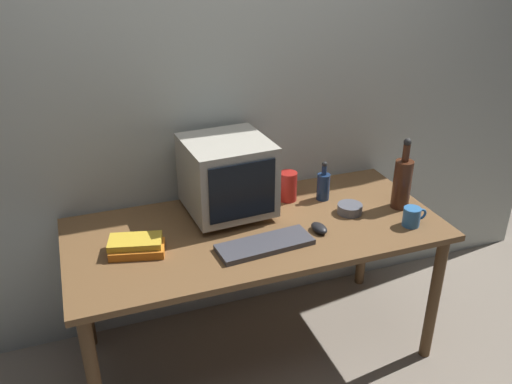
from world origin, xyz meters
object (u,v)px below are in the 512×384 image
(bottle_short, at_px, (323,185))
(mug, at_px, (412,217))
(keyboard, at_px, (265,245))
(metal_canister, at_px, (288,186))
(book_stack, at_px, (136,246))
(computer_mouse, at_px, (319,228))
(bottle_tall, at_px, (402,182))
(crt_monitor, at_px, (227,176))
(cd_spindle, at_px, (350,209))

(bottle_short, distance_m, mug, 0.47)
(keyboard, relative_size, mug, 3.50)
(metal_canister, bearing_deg, book_stack, -163.47)
(computer_mouse, distance_m, bottle_tall, 0.50)
(keyboard, bearing_deg, crt_monitor, 94.39)
(crt_monitor, xyz_separation_m, computer_mouse, (0.33, -0.31, -0.17))
(crt_monitor, xyz_separation_m, metal_canister, (0.32, 0.03, -0.12))
(crt_monitor, height_order, metal_canister, crt_monitor)
(bottle_tall, distance_m, cd_spindle, 0.29)
(bottle_tall, height_order, metal_canister, bottle_tall)
(bottle_tall, relative_size, metal_canister, 2.39)
(bottle_tall, xyz_separation_m, mug, (-0.05, -0.18, -0.09))
(bottle_tall, xyz_separation_m, bottle_short, (-0.32, 0.21, -0.06))
(bottle_tall, height_order, bottle_short, bottle_tall)
(book_stack, height_order, mug, mug)
(cd_spindle, distance_m, metal_canister, 0.33)
(bottle_short, bearing_deg, book_stack, -169.23)
(bottle_tall, height_order, cd_spindle, bottle_tall)
(metal_canister, bearing_deg, computer_mouse, -88.34)
(mug, bearing_deg, bottle_short, 124.78)
(bottle_tall, relative_size, book_stack, 1.43)
(bottle_short, bearing_deg, keyboard, -143.27)
(crt_monitor, height_order, bottle_short, crt_monitor)
(bottle_tall, height_order, mug, bottle_tall)
(crt_monitor, distance_m, bottle_short, 0.51)
(bottle_tall, bearing_deg, mug, -106.43)
(bottle_short, bearing_deg, bottle_tall, -32.92)
(computer_mouse, bearing_deg, keyboard, -178.39)
(bottle_tall, bearing_deg, metal_canister, 152.16)
(computer_mouse, xyz_separation_m, metal_canister, (-0.01, 0.34, 0.06))
(crt_monitor, xyz_separation_m, mug, (0.76, -0.41, -0.15))
(crt_monitor, height_order, book_stack, crt_monitor)
(metal_canister, bearing_deg, mug, -44.90)
(bottle_tall, bearing_deg, keyboard, -170.90)
(crt_monitor, xyz_separation_m, book_stack, (-0.47, -0.21, -0.16))
(book_stack, height_order, cd_spindle, book_stack)
(crt_monitor, bearing_deg, bottle_tall, -15.92)
(metal_canister, bearing_deg, keyboard, -125.20)
(keyboard, xyz_separation_m, computer_mouse, (0.28, 0.04, 0.01))
(bottle_tall, distance_m, book_stack, 1.29)
(bottle_short, relative_size, metal_canister, 1.37)
(bottle_short, xyz_separation_m, metal_canister, (-0.17, 0.05, -0.00))
(bottle_short, relative_size, mug, 1.71)
(crt_monitor, relative_size, bottle_tall, 1.14)
(crt_monitor, bearing_deg, keyboard, -80.78)
(keyboard, height_order, computer_mouse, computer_mouse)
(bottle_short, xyz_separation_m, book_stack, (-0.97, -0.18, -0.04))
(computer_mouse, xyz_separation_m, book_stack, (-0.80, 0.10, 0.01))
(crt_monitor, bearing_deg, book_stack, -155.95)
(keyboard, bearing_deg, bottle_tall, 4.27)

